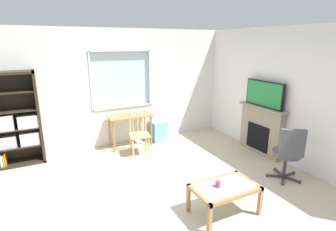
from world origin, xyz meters
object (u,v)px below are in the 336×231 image
(desk_under_window, at_px, (130,120))
(office_chair, at_px, (288,151))
(fireplace, at_px, (261,130))
(sippy_cup, at_px, (218,184))
(wooden_chair, at_px, (139,134))
(coffee_table, at_px, (224,190))
(bookshelf, at_px, (15,124))
(tv, at_px, (264,94))
(plastic_drawer_unit, at_px, (158,131))

(desk_under_window, height_order, office_chair, office_chair)
(fireplace, height_order, office_chair, fireplace)
(office_chair, distance_m, sippy_cup, 1.68)
(wooden_chair, bearing_deg, coffee_table, -82.17)
(bookshelf, xyz_separation_m, fireplace, (4.72, -1.76, -0.30))
(tv, height_order, coffee_table, tv)
(fireplace, distance_m, office_chair, 1.22)
(fireplace, bearing_deg, bookshelf, 159.52)
(desk_under_window, xyz_separation_m, coffee_table, (0.37, -3.01, -0.26))
(fireplace, bearing_deg, wooden_chair, 154.74)
(desk_under_window, relative_size, office_chair, 0.99)
(wooden_chair, relative_size, plastic_drawer_unit, 1.85)
(desk_under_window, bearing_deg, tv, -34.35)
(fireplace, height_order, coffee_table, fireplace)
(desk_under_window, distance_m, plastic_drawer_unit, 0.83)
(bookshelf, bearing_deg, desk_under_window, -2.83)
(desk_under_window, xyz_separation_m, office_chair, (1.93, -2.76, -0.08))
(fireplace, bearing_deg, desk_under_window, 145.85)
(desk_under_window, bearing_deg, coffee_table, -83.03)
(bookshelf, distance_m, wooden_chair, 2.43)
(office_chair, bearing_deg, coffee_table, -171.09)
(office_chair, xyz_separation_m, sippy_cup, (-1.66, -0.22, -0.07))
(office_chair, height_order, coffee_table, office_chair)
(wooden_chair, relative_size, fireplace, 0.76)
(wooden_chair, xyz_separation_m, tv, (2.39, -1.14, 0.87))
(bookshelf, distance_m, fireplace, 5.05)
(wooden_chair, height_order, plastic_drawer_unit, wooden_chair)
(bookshelf, height_order, coffee_table, bookshelf)
(bookshelf, bearing_deg, office_chair, -34.26)
(bookshelf, distance_m, plastic_drawer_unit, 3.08)
(plastic_drawer_unit, height_order, office_chair, office_chair)
(plastic_drawer_unit, bearing_deg, wooden_chair, -141.51)
(plastic_drawer_unit, bearing_deg, sippy_cup, -98.79)
(desk_under_window, xyz_separation_m, fireplace, (2.43, -1.65, -0.10))
(office_chair, distance_m, coffee_table, 1.59)
(bookshelf, distance_m, sippy_cup, 4.03)
(desk_under_window, height_order, plastic_drawer_unit, desk_under_window)
(wooden_chair, height_order, office_chair, office_chair)
(fireplace, bearing_deg, coffee_table, -146.76)
(office_chair, relative_size, sippy_cup, 11.11)
(bookshelf, relative_size, coffee_table, 2.03)
(plastic_drawer_unit, relative_size, office_chair, 0.49)
(plastic_drawer_unit, height_order, tv, tv)
(bookshelf, distance_m, tv, 5.05)
(wooden_chair, bearing_deg, bookshelf, 164.82)
(fireplace, relative_size, coffee_table, 1.29)
(plastic_drawer_unit, distance_m, fireplace, 2.42)
(tv, distance_m, sippy_cup, 2.66)
(tv, relative_size, office_chair, 0.97)
(desk_under_window, relative_size, coffee_table, 1.09)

